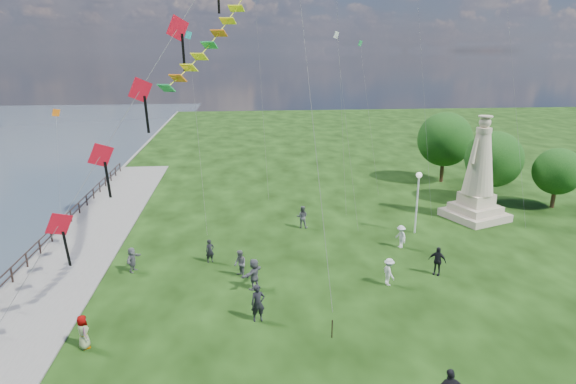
{
  "coord_description": "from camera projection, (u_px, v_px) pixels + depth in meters",
  "views": [
    {
      "loc": [
        -3.43,
        -15.84,
        12.54
      ],
      "look_at": [
        -1.0,
        8.0,
        5.5
      ],
      "focal_mm": 30.0,
      "sensor_mm": 36.0,
      "label": 1
    }
  ],
  "objects": [
    {
      "name": "waterfront",
      "position": [
        26.0,
        293.0,
        26.11
      ],
      "size": [
        200.0,
        200.0,
        1.51
      ],
      "color": "#2F3E47",
      "rests_on": "ground"
    },
    {
      "name": "statue",
      "position": [
        478.0,
        181.0,
        36.66
      ],
      "size": [
        5.05,
        5.05,
        7.98
      ],
      "rotation": [
        0.0,
        0.0,
        0.36
      ],
      "color": "beige",
      "rests_on": "ground"
    },
    {
      "name": "lamppost",
      "position": [
        418.0,
        190.0,
        33.59
      ],
      "size": [
        0.42,
        0.42,
        4.49
      ],
      "color": "silver",
      "rests_on": "ground"
    },
    {
      "name": "tree_row",
      "position": [
        479.0,
        151.0,
        43.21
      ],
      "size": [
        10.4,
        13.42,
        6.91
      ],
      "color": "#382314",
      "rests_on": "ground"
    },
    {
      "name": "person_0",
      "position": [
        258.0,
        303.0,
        23.03
      ],
      "size": [
        0.74,
        0.54,
        1.87
      ],
      "primitive_type": "imported",
      "rotation": [
        0.0,
        0.0,
        0.15
      ],
      "color": "black",
      "rests_on": "ground"
    },
    {
      "name": "person_1",
      "position": [
        240.0,
        264.0,
        27.53
      ],
      "size": [
        0.76,
        0.93,
        1.64
      ],
      "primitive_type": "imported",
      "rotation": [
        0.0,
        0.0,
        -1.18
      ],
      "color": "#595960",
      "rests_on": "ground"
    },
    {
      "name": "person_2",
      "position": [
        389.0,
        272.0,
        26.64
      ],
      "size": [
        0.71,
        1.09,
        1.57
      ],
      "primitive_type": "imported",
      "rotation": [
        0.0,
        0.0,
        1.77
      ],
      "color": "silver",
      "rests_on": "ground"
    },
    {
      "name": "person_5",
      "position": [
        132.0,
        260.0,
        28.27
      ],
      "size": [
        1.02,
        1.52,
        1.51
      ],
      "primitive_type": "imported",
      "rotation": [
        0.0,
        0.0,
        1.24
      ],
      "color": "#595960",
      "rests_on": "ground"
    },
    {
      "name": "person_6",
      "position": [
        210.0,
        251.0,
        29.52
      ],
      "size": [
        0.63,
        0.53,
        1.47
      ],
      "primitive_type": "imported",
      "rotation": [
        0.0,
        0.0,
        0.39
      ],
      "color": "black",
      "rests_on": "ground"
    },
    {
      "name": "person_7",
      "position": [
        302.0,
        217.0,
        35.29
      ],
      "size": [
        0.91,
        0.68,
        1.68
      ],
      "primitive_type": "imported",
      "rotation": [
        0.0,
        0.0,
        2.9
      ],
      "color": "#595960",
      "rests_on": "ground"
    },
    {
      "name": "person_8",
      "position": [
        401.0,
        237.0,
        31.73
      ],
      "size": [
        0.77,
        1.1,
        1.54
      ],
      "primitive_type": "imported",
      "rotation": [
        0.0,
        0.0,
        -1.3
      ],
      "color": "silver",
      "rests_on": "ground"
    },
    {
      "name": "person_9",
      "position": [
        437.0,
        261.0,
        27.84
      ],
      "size": [
        1.12,
        1.02,
        1.72
      ],
      "primitive_type": "imported",
      "rotation": [
        0.0,
        0.0,
        -0.65
      ],
      "color": "black",
      "rests_on": "ground"
    },
    {
      "name": "person_10",
      "position": [
        83.0,
        332.0,
        20.94
      ],
      "size": [
        0.78,
        0.9,
        1.57
      ],
      "primitive_type": "imported",
      "rotation": [
        0.0,
        0.0,
        2.08
      ],
      "color": "#595960",
      "rests_on": "ground"
    },
    {
      "name": "person_11",
      "position": [
        254.0,
        274.0,
        26.19
      ],
      "size": [
        1.53,
        1.72,
        1.75
      ],
      "primitive_type": "imported",
      "rotation": [
        0.0,
        0.0,
        4.08
      ],
      "color": "#595960",
      "rests_on": "ground"
    },
    {
      "name": "red_kite_train",
      "position": [
        174.0,
        38.0,
        19.16
      ],
      "size": [
        12.55,
        9.35,
        20.91
      ],
      "color": "black",
      "rests_on": "ground"
    },
    {
      "name": "small_kites",
      "position": [
        318.0,
        34.0,
        37.06
      ],
      "size": [
        33.54,
        16.12,
        26.72
      ],
      "color": "#1CA4A9",
      "rests_on": "ground"
    }
  ]
}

